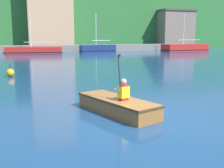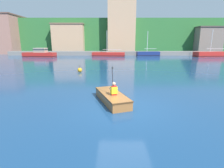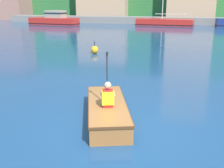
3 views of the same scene
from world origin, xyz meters
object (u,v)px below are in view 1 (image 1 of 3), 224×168
at_px(moored_boat_dock_west_end, 34,50).
at_px(moored_boat_dock_west_inner, 185,48).
at_px(channel_buoy, 10,73).
at_px(person_paddler, 123,90).
at_px(moored_boat_dock_center_near, 98,49).
at_px(rowboat_foreground, 117,104).

height_order(moored_boat_dock_west_end, moored_boat_dock_west_inner, moored_boat_dock_west_inner).
relative_size(moored_boat_dock_west_inner, channel_buoy, 9.98).
height_order(moored_boat_dock_west_end, person_paddler, moored_boat_dock_west_end).
xyz_separation_m(moored_boat_dock_center_near, channel_buoy, (-11.02, -21.28, -0.25)).
relative_size(moored_boat_dock_center_near, person_paddler, 4.00).
height_order(moored_boat_dock_center_near, rowboat_foreground, moored_boat_dock_center_near).
xyz_separation_m(moored_boat_dock_west_inner, channel_buoy, (-23.84, -19.51, -0.26)).
xyz_separation_m(moored_boat_dock_west_end, moored_boat_dock_center_near, (8.56, 0.16, 0.08)).
height_order(moored_boat_dock_west_inner, moored_boat_dock_center_near, moored_boat_dock_west_inner).
xyz_separation_m(moored_boat_dock_west_inner, moored_boat_dock_center_near, (-12.83, 1.77, -0.01)).
relative_size(moored_boat_dock_west_inner, person_paddler, 5.49).
xyz_separation_m(moored_boat_dock_west_end, rowboat_foreground, (0.72, -30.00, -0.14)).
xyz_separation_m(moored_boat_dock_west_end, channel_buoy, (-2.46, -21.12, -0.16)).
height_order(person_paddler, channel_buoy, person_paddler).
distance_m(moored_boat_dock_center_near, channel_buoy, 23.96).
height_order(moored_boat_dock_west_inner, channel_buoy, moored_boat_dock_west_inner).
xyz_separation_m(moored_boat_dock_west_end, person_paddler, (0.82, -30.30, 0.34)).
bearing_deg(moored_boat_dock_center_near, moored_boat_dock_west_inner, -7.84).
distance_m(moored_boat_dock_west_end, channel_buoy, 21.26).
bearing_deg(person_paddler, rowboat_foreground, 108.99).
bearing_deg(moored_boat_dock_west_inner, rowboat_foreground, -126.05).
xyz_separation_m(moored_boat_dock_center_near, person_paddler, (-7.74, -30.46, 0.26)).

